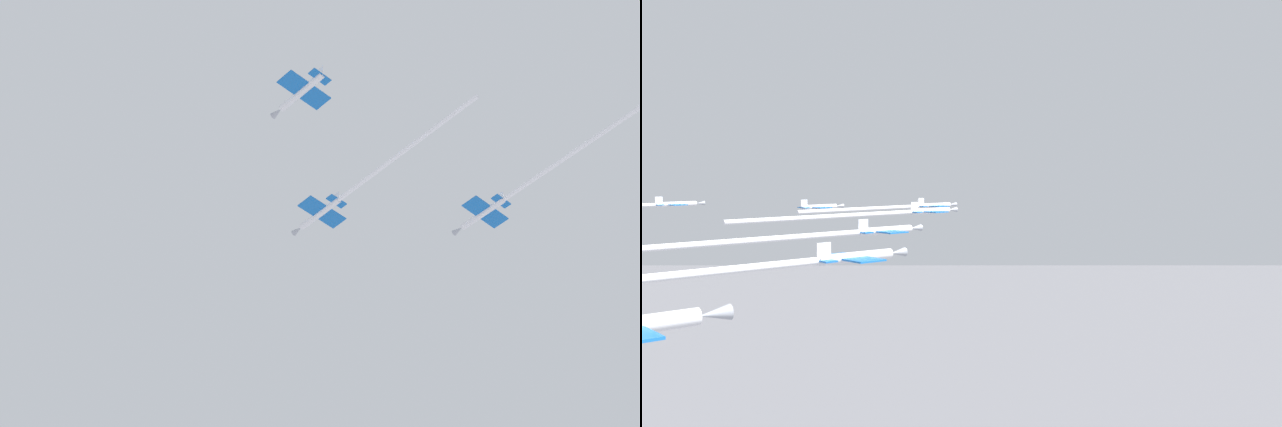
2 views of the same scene
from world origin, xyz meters
The scene contains 3 objects.
jet_lead centered at (-3.95, 24.22, 132.48)m, with size 21.86×32.95×2.22m.
jet_port_inner centered at (7.70, 41.08, 132.02)m, with size 8.00×9.96×2.22m.
jet_starboard_inner centered at (-30.25, 29.88, 132.95)m, with size 24.85×37.55×2.22m.
Camera 1 is at (23.68, 151.85, 2.87)m, focal length 68.44 mm.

